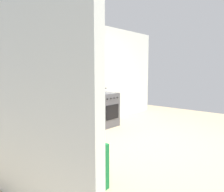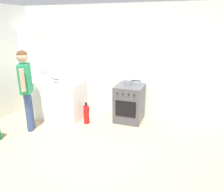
% 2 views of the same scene
% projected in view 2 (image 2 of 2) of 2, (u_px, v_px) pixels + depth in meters
% --- Properties ---
extents(ground_plane, '(8.00, 8.00, 0.00)m').
position_uv_depth(ground_plane, '(86.00, 153.00, 3.87)').
color(ground_plane, tan).
extents(back_wall, '(6.00, 0.10, 2.60)m').
position_uv_depth(back_wall, '(120.00, 62.00, 5.19)').
color(back_wall, silver).
rests_on(back_wall, ground).
extents(counter_unit, '(1.30, 0.70, 0.90)m').
position_uv_depth(counter_unit, '(57.00, 99.00, 5.23)').
color(counter_unit, white).
rests_on(counter_unit, ground).
extents(oven_left, '(0.62, 0.62, 0.85)m').
position_uv_depth(oven_left, '(129.00, 103.00, 5.03)').
color(oven_left, '#4C4C51').
rests_on(oven_left, ground).
extents(pot, '(0.39, 0.21, 0.12)m').
position_uv_depth(pot, '(128.00, 82.00, 4.98)').
color(pot, gray).
rests_on(pot, oven_left).
extents(knife_carving, '(0.33, 0.07, 0.01)m').
position_uv_depth(knife_carving, '(49.00, 78.00, 5.37)').
color(knife_carving, silver).
rests_on(knife_carving, counter_unit).
extents(knife_paring, '(0.21, 0.03, 0.01)m').
position_uv_depth(knife_paring, '(55.00, 82.00, 4.94)').
color(knife_paring, silver).
rests_on(knife_paring, counter_unit).
extents(knife_utility, '(0.25, 0.09, 0.01)m').
position_uv_depth(knife_utility, '(59.00, 80.00, 5.13)').
color(knife_utility, silver).
rests_on(knife_utility, counter_unit).
extents(knife_bread, '(0.33, 0.17, 0.01)m').
position_uv_depth(knife_bread, '(52.00, 80.00, 5.19)').
color(knife_bread, silver).
rests_on(knife_bread, counter_unit).
extents(person, '(0.34, 0.50, 1.69)m').
position_uv_depth(person, '(26.00, 84.00, 4.42)').
color(person, '#384C7A').
rests_on(person, ground).
extents(fire_extinguisher, '(0.13, 0.13, 0.50)m').
position_uv_depth(fire_extinguisher, '(86.00, 114.00, 4.95)').
color(fire_extinguisher, red).
rests_on(fire_extinguisher, ground).
extents(larder_cabinet, '(0.48, 0.44, 2.00)m').
position_uv_depth(larder_cabinet, '(34.00, 70.00, 5.79)').
color(larder_cabinet, white).
rests_on(larder_cabinet, ground).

